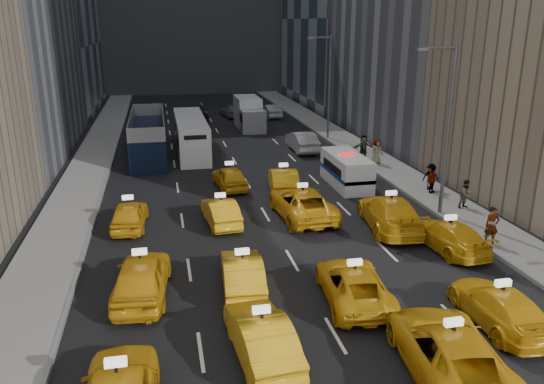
{
  "coord_description": "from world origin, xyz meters",
  "views": [
    {
      "loc": [
        -5.28,
        -12.68,
        10.0
      ],
      "look_at": [
        -0.11,
        11.74,
        2.0
      ],
      "focal_mm": 35.0,
      "sensor_mm": 36.0,
      "label": 1
    }
  ],
  "objects_px": {
    "nypd_van": "(346,171)",
    "box_truck": "(249,114)",
    "double_decker": "(148,136)",
    "city_bus": "(191,135)",
    "pedestrian_0": "(492,226)"
  },
  "relations": [
    {
      "from": "nypd_van",
      "to": "box_truck",
      "type": "relative_size",
      "value": 0.8
    },
    {
      "from": "nypd_van",
      "to": "double_decker",
      "type": "distance_m",
      "value": 16.36
    },
    {
      "from": "city_bus",
      "to": "pedestrian_0",
      "type": "height_order",
      "value": "city_bus"
    },
    {
      "from": "double_decker",
      "to": "pedestrian_0",
      "type": "xyz_separation_m",
      "value": [
        15.7,
        -21.31,
        -0.57
      ]
    },
    {
      "from": "nypd_van",
      "to": "double_decker",
      "type": "xyz_separation_m",
      "value": [
        -12.42,
        10.63,
        0.63
      ]
    },
    {
      "from": "double_decker",
      "to": "nypd_van",
      "type": "bearing_deg",
      "value": -38.83
    },
    {
      "from": "pedestrian_0",
      "to": "nypd_van",
      "type": "bearing_deg",
      "value": 117.77
    },
    {
      "from": "box_truck",
      "to": "city_bus",
      "type": "bearing_deg",
      "value": -125.69
    },
    {
      "from": "double_decker",
      "to": "city_bus",
      "type": "bearing_deg",
      "value": 14.55
    },
    {
      "from": "city_bus",
      "to": "double_decker",
      "type": "bearing_deg",
      "value": -174.11
    },
    {
      "from": "city_bus",
      "to": "pedestrian_0",
      "type": "relative_size",
      "value": 6.17
    },
    {
      "from": "double_decker",
      "to": "pedestrian_0",
      "type": "relative_size",
      "value": 6.29
    },
    {
      "from": "city_bus",
      "to": "box_truck",
      "type": "bearing_deg",
      "value": 48.17
    },
    {
      "from": "nypd_van",
      "to": "double_decker",
      "type": "relative_size",
      "value": 0.47
    },
    {
      "from": "nypd_van",
      "to": "double_decker",
      "type": "height_order",
      "value": "double_decker"
    }
  ]
}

